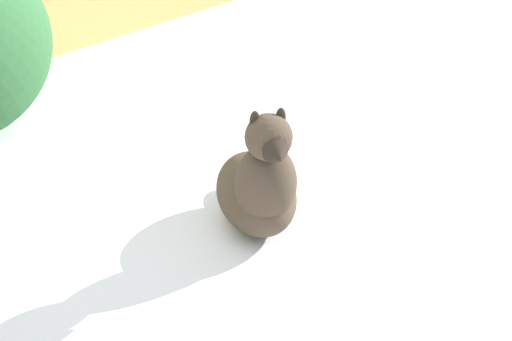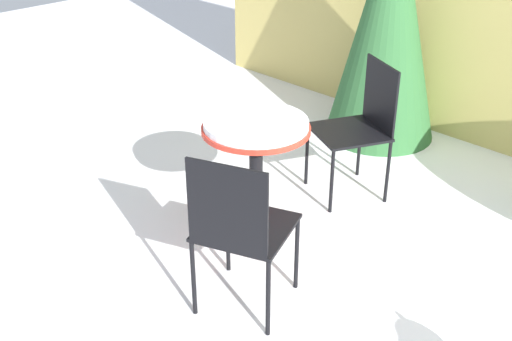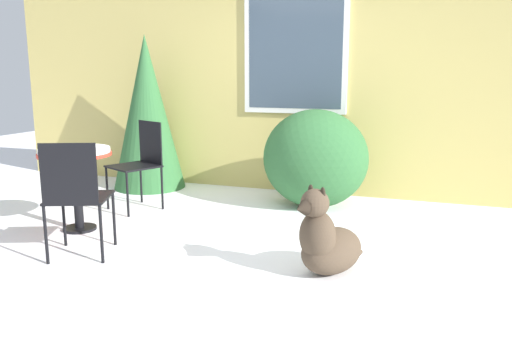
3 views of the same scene
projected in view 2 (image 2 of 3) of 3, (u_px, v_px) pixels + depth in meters
name	position (u px, v px, depth m)	size (l,w,h in m)	color
evergreen_bush	(389.00, 22.00, 4.96)	(0.89, 0.89, 1.90)	#2D6033
patio_table	(256.00, 141.00, 3.79)	(0.64, 0.64, 0.77)	black
patio_chair_near_table	(360.00, 123.00, 4.30)	(0.60, 0.60, 0.93)	black
patio_chair_far_side	(240.00, 226.00, 3.17)	(0.58, 0.58, 0.93)	black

